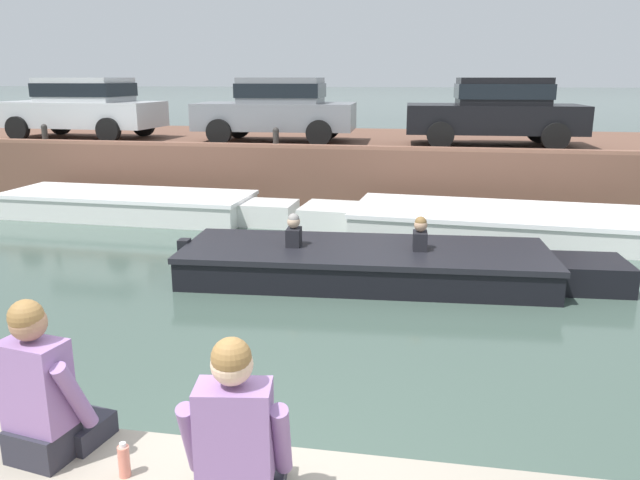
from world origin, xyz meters
TOP-DOWN VIEW (x-y plane):
  - ground_plane at (0.00, 5.26)m, footprint 400.00×400.00m
  - far_quay_wall at (0.00, 13.51)m, footprint 60.00×6.00m
  - far_wall_coping at (0.00, 10.63)m, footprint 60.00×0.24m
  - boat_moored_west_white at (-5.07, 8.93)m, footprint 6.34×1.94m
  - boat_moored_central_white at (2.14, 8.62)m, footprint 6.85×2.69m
  - motorboat_passing at (0.35, 5.57)m, footprint 6.51×2.12m
  - car_leftmost_silver at (-7.95, 11.93)m, footprint 4.14×2.07m
  - car_left_inner_grey at (-2.76, 11.94)m, footprint 3.91×2.07m
  - car_centre_black at (2.42, 11.94)m, footprint 4.03×2.07m
  - mooring_bollard_west at (-8.34, 10.76)m, footprint 0.15×0.15m
  - mooring_bollard_mid at (-2.52, 10.76)m, footprint 0.15×0.15m
  - person_seated_left at (-1.09, -0.31)m, footprint 0.57×0.58m
  - person_seated_right at (0.14, -0.60)m, footprint 0.57×0.57m
  - bottle_drink at (-0.57, -0.43)m, footprint 0.06×0.06m

SIDE VIEW (x-z plane):
  - ground_plane at x=0.00m, z-range 0.00..0.00m
  - motorboat_passing at x=0.35m, z-range -0.24..0.73m
  - boat_moored_central_white at x=2.14m, z-range 0.00..0.50m
  - boat_moored_west_white at x=-5.07m, z-range 0.00..0.53m
  - far_quay_wall at x=0.00m, z-range 0.00..1.35m
  - bottle_drink at x=-0.57m, z-range 0.76..0.96m
  - person_seated_left at x=-1.09m, z-range 0.66..1.62m
  - person_seated_right at x=0.14m, z-range 0.66..1.62m
  - far_wall_coping at x=0.00m, z-range 1.35..1.43m
  - mooring_bollard_west at x=-8.34m, z-range 1.37..1.81m
  - mooring_bollard_mid at x=-2.52m, z-range 1.37..1.81m
  - car_left_inner_grey at x=-2.76m, z-range 1.43..2.97m
  - car_centre_black at x=2.42m, z-range 1.43..2.97m
  - car_leftmost_silver at x=-7.95m, z-range 1.43..2.97m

